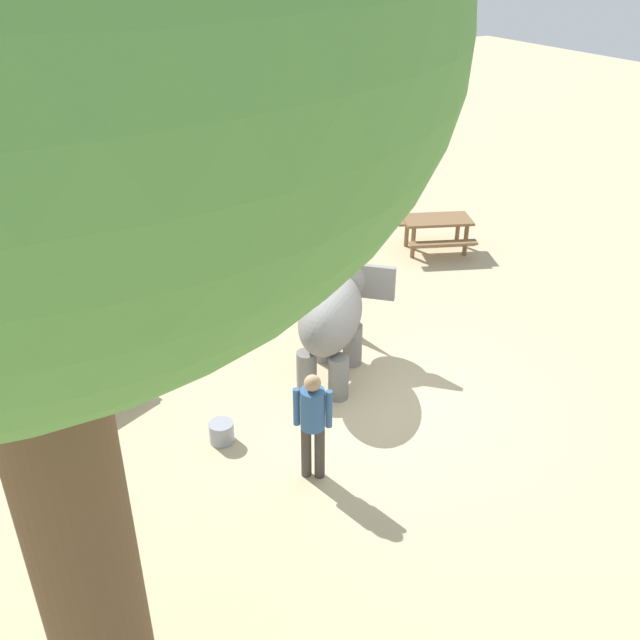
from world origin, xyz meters
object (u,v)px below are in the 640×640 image
market_stall_orange (0,211)px  feed_bucket (222,432)px  picnic_table_near (437,226)px  market_stall_green (221,172)px  elephant (335,311)px  market_stall_teal (118,190)px  wooden_bench (98,377)px  person_handler (313,419)px

market_stall_orange → feed_bucket: market_stall_orange is taller
picnic_table_near → market_stall_green: market_stall_green is taller
elephant → market_stall_green: (1.37, 7.51, 0.03)m
market_stall_teal → feed_bucket: size_ratio=7.00×
wooden_bench → market_stall_teal: size_ratio=0.57×
person_handler → market_stall_orange: bearing=50.2°
picnic_table_near → person_handler: bearing=-116.1°
picnic_table_near → feed_bucket: bearing=-126.9°
person_handler → market_stall_green: (3.01, 9.59, 0.19)m
market_stall_orange → feed_bucket: 8.46m
person_handler → wooden_bench: (-1.99, 3.14, -0.48)m
wooden_bench → person_handler: bearing=99.7°
market_stall_teal → picnic_table_near: bearing=-37.8°
person_handler → picnic_table_near: (6.23, 5.08, -0.36)m
market_stall_teal → feed_bucket: 8.42m
market_stall_teal → person_handler: bearing=-92.4°
person_handler → feed_bucket: person_handler is taller
picnic_table_near → market_stall_teal: 7.38m
market_stall_green → elephant: bearing=-100.4°
feed_bucket → picnic_table_near: bearing=28.4°
wooden_bench → market_stall_green: (5.00, 6.45, 0.67)m
person_handler → market_stall_green: size_ratio=0.64×
elephant → market_stall_orange: (-3.83, 7.51, 0.03)m
person_handler → picnic_table_near: size_ratio=0.82×
person_handler → market_stall_green: market_stall_green is taller
picnic_table_near → market_stall_orange: (-8.42, 4.51, 0.55)m
person_handler → wooden_bench: bearing=69.6°
elephant → feed_bucket: elephant is taller
person_handler → wooden_bench: person_handler is taller
elephant → market_stall_teal: 7.61m
picnic_table_near → market_stall_orange: size_ratio=0.79×
person_handler → market_stall_green: 10.05m
elephant → picnic_table_near: (4.59, 3.00, -0.53)m
market_stall_teal → elephant: bearing=-80.7°
elephant → wooden_bench: (-3.62, 1.06, -0.64)m
picnic_table_near → wooden_bench: bearing=-142.0°
picnic_table_near → feed_bucket: 7.95m
market_stall_green → feed_bucket: bearing=-114.5°
wooden_bench → picnic_table_near: 8.44m
person_handler → picnic_table_near: bearing=-13.5°
elephant → person_handler: size_ratio=1.45×
market_stall_orange → market_stall_green: same height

